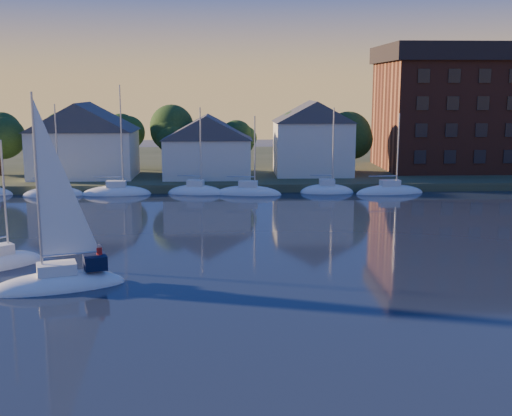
{
  "coord_description": "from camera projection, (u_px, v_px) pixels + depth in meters",
  "views": [
    {
      "loc": [
        -3.43,
        -26.25,
        12.57
      ],
      "look_at": [
        -1.25,
        22.0,
        3.44
      ],
      "focal_mm": 45.0,
      "sensor_mm": 36.0,
      "label": 1
    }
  ],
  "objects": [
    {
      "name": "moored_fleet",
      "position": [
        155.0,
        194.0,
        75.8
      ],
      "size": [
        63.5,
        2.4,
        12.05
      ],
      "color": "white",
      "rests_on": "ground"
    },
    {
      "name": "ground",
      "position": [
        307.0,
        377.0,
        28.25
      ],
      "size": [
        260.0,
        260.0,
        0.0
      ],
      "primitive_type": "plane",
      "color": "black",
      "rests_on": "ground"
    },
    {
      "name": "shoreline_land",
      "position": [
        249.0,
        167.0,
        101.87
      ],
      "size": [
        160.0,
        50.0,
        2.0
      ],
      "primitive_type": "cube",
      "color": "#364025",
      "rests_on": "ground"
    },
    {
      "name": "tree_line",
      "position": [
        266.0,
        127.0,
        88.85
      ],
      "size": [
        93.4,
        5.4,
        8.9
      ],
      "color": "#3C271B",
      "rests_on": "shoreline_land"
    },
    {
      "name": "drifting_sailboat_left",
      "position": [
        1.0,
        266.0,
        45.41
      ],
      "size": [
        6.05,
        5.67,
        10.09
      ],
      "rotation": [
        0.0,
        0.0,
        0.72
      ],
      "color": "white",
      "rests_on": "ground"
    },
    {
      "name": "condo_block",
      "position": [
        488.0,
        107.0,
        91.7
      ],
      "size": [
        31.0,
        17.0,
        17.4
      ],
      "color": "brown",
      "rests_on": "shoreline_land"
    },
    {
      "name": "clubhouse_east",
      "position": [
        313.0,
        137.0,
        85.41
      ],
      "size": [
        10.5,
        8.4,
        9.8
      ],
      "color": "silver",
      "rests_on": "shoreline_land"
    },
    {
      "name": "wooden_dock",
      "position": [
        255.0,
        190.0,
        79.3
      ],
      "size": [
        120.0,
        3.0,
        1.0
      ],
      "primitive_type": "cube",
      "color": "brown",
      "rests_on": "ground"
    },
    {
      "name": "clubhouse_west",
      "position": [
        84.0,
        139.0,
        83.11
      ],
      "size": [
        13.65,
        9.45,
        9.64
      ],
      "color": "silver",
      "rests_on": "shoreline_land"
    },
    {
      "name": "clubhouse_centre",
      "position": [
        207.0,
        145.0,
        82.99
      ],
      "size": [
        11.55,
        8.4,
        8.08
      ],
      "color": "silver",
      "rests_on": "shoreline_land"
    },
    {
      "name": "hero_sailboat",
      "position": [
        60.0,
        279.0,
        40.67
      ],
      "size": [
        8.95,
        5.3,
        13.41
      ],
      "rotation": [
        0.0,
        0.0,
        3.46
      ],
      "color": "white",
      "rests_on": "ground"
    }
  ]
}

